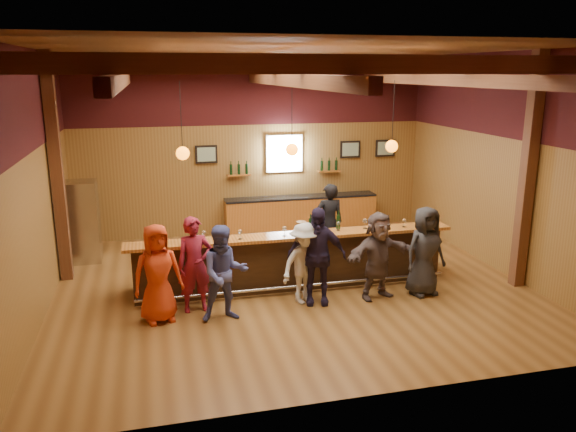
{
  "coord_description": "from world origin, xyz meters",
  "views": [
    {
      "loc": [
        -2.56,
        -10.06,
        4.12
      ],
      "look_at": [
        0.0,
        0.3,
        1.35
      ],
      "focal_mm": 35.0,
      "sensor_mm": 36.0,
      "label": 1
    }
  ],
  "objects_px": {
    "customer_dark": "(425,251)",
    "ice_bucket": "(301,227)",
    "back_bar_cabinet": "(301,214)",
    "stainless_fridge": "(82,222)",
    "bottle_a": "(310,224)",
    "customer_orange": "(158,273)",
    "customer_white": "(304,263)",
    "customer_brown": "(378,255)",
    "bartender": "(329,223)",
    "customer_redvest": "(195,265)",
    "customer_denim": "(225,273)",
    "customer_navy": "(317,256)",
    "bar_counter": "(291,258)"
  },
  "relations": [
    {
      "from": "customer_dark",
      "to": "ice_bucket",
      "type": "bearing_deg",
      "value": 146.51
    },
    {
      "from": "back_bar_cabinet",
      "to": "stainless_fridge",
      "type": "bearing_deg",
      "value": -168.07
    },
    {
      "from": "ice_bucket",
      "to": "bottle_a",
      "type": "height_order",
      "value": "bottle_a"
    },
    {
      "from": "customer_orange",
      "to": "customer_dark",
      "type": "height_order",
      "value": "customer_dark"
    },
    {
      "from": "stainless_fridge",
      "to": "customer_dark",
      "type": "xyz_separation_m",
      "value": [
        6.42,
        -3.59,
        -0.05
      ]
    },
    {
      "from": "customer_white",
      "to": "customer_dark",
      "type": "bearing_deg",
      "value": -27.25
    },
    {
      "from": "customer_brown",
      "to": "bartender",
      "type": "xyz_separation_m",
      "value": [
        -0.23,
        2.21,
        0.06
      ]
    },
    {
      "from": "customer_redvest",
      "to": "customer_denim",
      "type": "height_order",
      "value": "customer_redvest"
    },
    {
      "from": "back_bar_cabinet",
      "to": "customer_denim",
      "type": "distance_m",
      "value": 5.63
    },
    {
      "from": "customer_white",
      "to": "customer_dark",
      "type": "distance_m",
      "value": 2.3
    },
    {
      "from": "ice_bucket",
      "to": "customer_dark",
      "type": "bearing_deg",
      "value": -23.09
    },
    {
      "from": "customer_orange",
      "to": "customer_brown",
      "type": "xyz_separation_m",
      "value": [
        3.97,
        0.06,
        -0.02
      ]
    },
    {
      "from": "customer_redvest",
      "to": "bartender",
      "type": "xyz_separation_m",
      "value": [
        3.09,
        1.99,
        0.03
      ]
    },
    {
      "from": "customer_white",
      "to": "customer_denim",
      "type": "bearing_deg",
      "value": 171.19
    },
    {
      "from": "customer_denim",
      "to": "customer_navy",
      "type": "bearing_deg",
      "value": 8.96
    },
    {
      "from": "ice_bucket",
      "to": "bar_counter",
      "type": "bearing_deg",
      "value": 125.31
    },
    {
      "from": "stainless_fridge",
      "to": "bartender",
      "type": "xyz_separation_m",
      "value": [
        5.27,
        -1.33,
        -0.02
      ]
    },
    {
      "from": "ice_bucket",
      "to": "bottle_a",
      "type": "distance_m",
      "value": 0.2
    },
    {
      "from": "back_bar_cabinet",
      "to": "ice_bucket",
      "type": "distance_m",
      "value": 4.0
    },
    {
      "from": "bartender",
      "to": "customer_white",
      "type": "bearing_deg",
      "value": 62.11
    },
    {
      "from": "bar_counter",
      "to": "customer_dark",
      "type": "distance_m",
      "value": 2.59
    },
    {
      "from": "bar_counter",
      "to": "customer_brown",
      "type": "relative_size",
      "value": 3.83
    },
    {
      "from": "customer_orange",
      "to": "bartender",
      "type": "distance_m",
      "value": 4.37
    },
    {
      "from": "customer_orange",
      "to": "back_bar_cabinet",
      "type": "bearing_deg",
      "value": 37.56
    },
    {
      "from": "customer_redvest",
      "to": "customer_white",
      "type": "bearing_deg",
      "value": -10.1
    },
    {
      "from": "customer_orange",
      "to": "ice_bucket",
      "type": "height_order",
      "value": "customer_orange"
    },
    {
      "from": "customer_brown",
      "to": "customer_dark",
      "type": "height_order",
      "value": "customer_dark"
    },
    {
      "from": "bartender",
      "to": "customer_denim",
      "type": "bearing_deg",
      "value": 43.98
    },
    {
      "from": "customer_dark",
      "to": "customer_orange",
      "type": "bearing_deg",
      "value": 169.67
    },
    {
      "from": "back_bar_cabinet",
      "to": "customer_redvest",
      "type": "distance_m",
      "value": 5.44
    },
    {
      "from": "customer_denim",
      "to": "bottle_a",
      "type": "height_order",
      "value": "customer_denim"
    },
    {
      "from": "customer_white",
      "to": "customer_navy",
      "type": "bearing_deg",
      "value": -43.27
    },
    {
      "from": "bar_counter",
      "to": "stainless_fridge",
      "type": "bearing_deg",
      "value": 149.24
    },
    {
      "from": "back_bar_cabinet",
      "to": "customer_brown",
      "type": "xyz_separation_m",
      "value": [
        0.2,
        -4.65,
        0.35
      ]
    },
    {
      "from": "bartender",
      "to": "bottle_a",
      "type": "bearing_deg",
      "value": 58.82
    },
    {
      "from": "stainless_fridge",
      "to": "customer_orange",
      "type": "xyz_separation_m",
      "value": [
        1.54,
        -3.59,
        -0.06
      ]
    },
    {
      "from": "back_bar_cabinet",
      "to": "customer_navy",
      "type": "distance_m",
      "value": 4.74
    },
    {
      "from": "customer_orange",
      "to": "customer_white",
      "type": "distance_m",
      "value": 2.6
    },
    {
      "from": "customer_navy",
      "to": "customer_dark",
      "type": "bearing_deg",
      "value": 11.33
    },
    {
      "from": "customer_redvest",
      "to": "bartender",
      "type": "distance_m",
      "value": 3.68
    },
    {
      "from": "stainless_fridge",
      "to": "back_bar_cabinet",
      "type": "bearing_deg",
      "value": 11.93
    },
    {
      "from": "customer_brown",
      "to": "ice_bucket",
      "type": "xyz_separation_m",
      "value": [
        -1.23,
        0.86,
        0.39
      ]
    },
    {
      "from": "back_bar_cabinet",
      "to": "bottle_a",
      "type": "xyz_separation_m",
      "value": [
        -0.83,
        -3.74,
        0.76
      ]
    },
    {
      "from": "customer_white",
      "to": "bartender",
      "type": "height_order",
      "value": "bartender"
    },
    {
      "from": "back_bar_cabinet",
      "to": "stainless_fridge",
      "type": "height_order",
      "value": "stainless_fridge"
    },
    {
      "from": "customer_denim",
      "to": "customer_brown",
      "type": "bearing_deg",
      "value": 4.14
    },
    {
      "from": "customer_orange",
      "to": "bartender",
      "type": "relative_size",
      "value": 0.96
    },
    {
      "from": "customer_white",
      "to": "customer_navy",
      "type": "xyz_separation_m",
      "value": [
        0.2,
        -0.07,
        0.15
      ]
    },
    {
      "from": "bartender",
      "to": "ice_bucket",
      "type": "xyz_separation_m",
      "value": [
        -1.0,
        -1.34,
        0.34
      ]
    },
    {
      "from": "customer_denim",
      "to": "bartender",
      "type": "xyz_separation_m",
      "value": [
        2.64,
        2.49,
        0.05
      ]
    }
  ]
}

